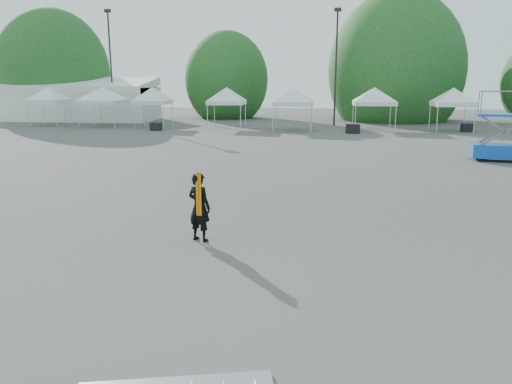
# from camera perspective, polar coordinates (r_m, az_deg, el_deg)

# --- Properties ---
(ground) EXTENTS (120.00, 120.00, 0.00)m
(ground) POSITION_cam_1_polar(r_m,az_deg,el_deg) (13.19, -0.61, -4.37)
(ground) COLOR #474442
(ground) RESTS_ON ground
(marquee) EXTENTS (15.00, 6.25, 4.23)m
(marquee) POSITION_cam_1_polar(r_m,az_deg,el_deg) (53.12, -19.63, 9.87)
(marquee) COLOR white
(marquee) RESTS_ON ground
(light_pole_west) EXTENTS (0.60, 0.25, 10.30)m
(light_pole_west) POSITION_cam_1_polar(r_m,az_deg,el_deg) (50.54, -16.29, 14.31)
(light_pole_west) COLOR black
(light_pole_west) RESTS_ON ground
(light_pole_east) EXTENTS (0.60, 0.25, 9.80)m
(light_pole_east) POSITION_cam_1_polar(r_m,az_deg,el_deg) (44.54, 9.14, 14.60)
(light_pole_east) COLOR black
(light_pole_east) RESTS_ON ground
(tree_far_w) EXTENTS (4.80, 4.80, 7.30)m
(tree_far_w) POSITION_cam_1_polar(r_m,az_deg,el_deg) (57.61, -22.11, 12.40)
(tree_far_w) COLOR #382314
(tree_far_w) RESTS_ON ground
(tree_mid_w) EXTENTS (4.16, 4.16, 6.33)m
(tree_mid_w) POSITION_cam_1_polar(r_m,az_deg,el_deg) (53.39, -3.37, 12.68)
(tree_mid_w) COLOR #382314
(tree_mid_w) RESTS_ON ground
(tree_mid_e) EXTENTS (5.12, 5.12, 7.79)m
(tree_mid_e) POSITION_cam_1_polar(r_m,az_deg,el_deg) (52.02, 15.67, 13.25)
(tree_mid_e) COLOR #382314
(tree_mid_e) RESTS_ON ground
(tent_a) EXTENTS (3.84, 3.84, 3.88)m
(tent_a) POSITION_cam_1_polar(r_m,az_deg,el_deg) (47.65, -22.65, 10.71)
(tent_a) COLOR silver
(tent_a) RESTS_ON ground
(tent_b) EXTENTS (4.74, 4.74, 3.88)m
(tent_b) POSITION_cam_1_polar(r_m,az_deg,el_deg) (45.09, -17.15, 11.06)
(tent_b) COLOR silver
(tent_b) RESTS_ON ground
(tent_c) EXTENTS (3.82, 3.82, 3.88)m
(tent_c) POSITION_cam_1_polar(r_m,az_deg,el_deg) (43.08, -11.75, 11.30)
(tent_c) COLOR silver
(tent_c) RESTS_ON ground
(tent_d) EXTENTS (4.09, 4.09, 3.88)m
(tent_d) POSITION_cam_1_polar(r_m,az_deg,el_deg) (41.67, -3.37, 11.50)
(tent_d) COLOR silver
(tent_d) RESTS_ON ground
(tent_e) EXTENTS (4.36, 4.36, 3.88)m
(tent_e) POSITION_cam_1_polar(r_m,az_deg,el_deg) (39.56, 4.29, 11.43)
(tent_e) COLOR silver
(tent_e) RESTS_ON ground
(tent_f) EXTENTS (4.60, 4.60, 3.88)m
(tent_f) POSITION_cam_1_polar(r_m,az_deg,el_deg) (41.43, 13.41, 11.19)
(tent_f) COLOR silver
(tent_f) RESTS_ON ground
(tent_g) EXTENTS (4.06, 4.06, 3.88)m
(tent_g) POSITION_cam_1_polar(r_m,az_deg,el_deg) (41.51, 21.64, 10.65)
(tent_g) COLOR silver
(tent_g) RESTS_ON ground
(man) EXTENTS (0.73, 0.63, 1.70)m
(man) POSITION_cam_1_polar(r_m,az_deg,el_deg) (12.20, -6.50, -1.70)
(man) COLOR black
(man) RESTS_ON ground
(scissor_lift) EXTENTS (2.81, 1.76, 3.38)m
(scissor_lift) POSITION_cam_1_polar(r_m,az_deg,el_deg) (27.07, 26.43, 6.76)
(scissor_lift) COLOR #0D38B2
(scissor_lift) RESTS_ON ground
(crate_west) EXTENTS (0.85, 0.70, 0.62)m
(crate_west) POSITION_cam_1_polar(r_m,az_deg,el_deg) (40.34, -11.37, 7.34)
(crate_west) COLOR black
(crate_west) RESTS_ON ground
(crate_mid) EXTENTS (1.04, 0.91, 0.69)m
(crate_mid) POSITION_cam_1_polar(r_m,az_deg,el_deg) (38.12, 11.00, 7.11)
(crate_mid) COLOR black
(crate_mid) RESTS_ON ground
(crate_east) EXTENTS (0.85, 0.67, 0.64)m
(crate_east) POSITION_cam_1_polar(r_m,az_deg,el_deg) (41.85, 22.99, 6.79)
(crate_east) COLOR black
(crate_east) RESTS_ON ground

